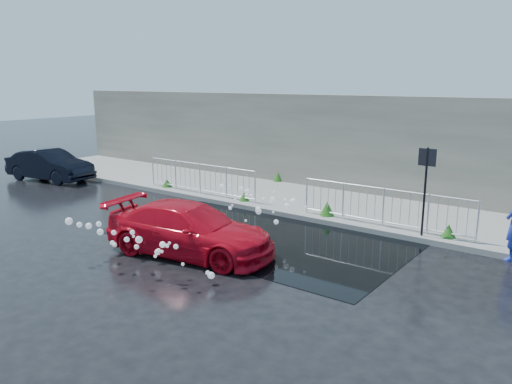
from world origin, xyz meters
The scene contains 12 objects.
ground centered at (0.00, 0.00, 0.00)m, with size 90.00×90.00×0.00m, color black.
pavement centered at (0.00, 5.00, 0.07)m, with size 30.00×4.00×0.15m, color gray.
curb centered at (0.00, 3.00, 0.08)m, with size 30.00×0.25×0.16m, color gray.
retaining_wall centered at (0.00, 7.20, 1.90)m, with size 30.00×0.60×3.50m, color #666256.
puddle centered at (0.50, 1.00, 0.01)m, with size 8.00×5.00×0.01m, color black.
sign_post centered at (4.20, 3.10, 1.72)m, with size 0.45×0.06×2.50m.
railing_left centered at (-4.00, 3.35, 0.74)m, with size 5.05×0.05×1.10m.
railing_right centered at (3.00, 3.35, 0.74)m, with size 5.05×0.05×1.10m.
weeds centered at (-0.12, 4.43, 0.33)m, with size 12.17×3.93×0.44m.
water_spray centered at (-0.15, -0.77, 0.72)m, with size 3.56×5.41×0.99m.
red_car centered at (0.00, -1.30, 0.63)m, with size 1.76×4.32×1.25m, color red.
dark_car centered at (-11.30, 1.85, 0.66)m, with size 1.39×4.00×1.32m, color black.
Camera 1 is at (8.25, -9.64, 4.17)m, focal length 35.00 mm.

